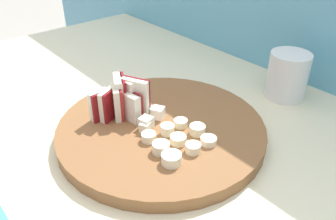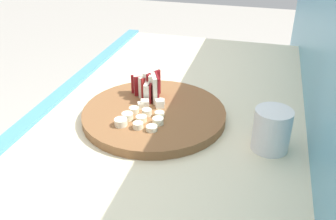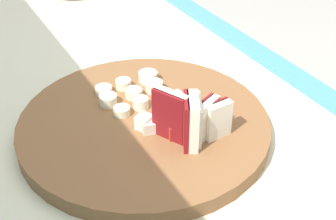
% 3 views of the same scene
% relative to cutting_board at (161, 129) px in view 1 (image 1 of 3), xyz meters
% --- Properties ---
extents(tile_backsplash, '(2.40, 0.04, 1.38)m').
position_rel_cutting_board_xyz_m(tile_backsplash, '(0.07, 0.37, -0.22)').
color(tile_backsplash, '#5BA3C1').
rests_on(tile_backsplash, ground).
extents(cutting_board, '(0.34, 0.34, 0.02)m').
position_rel_cutting_board_xyz_m(cutting_board, '(0.00, 0.00, 0.00)').
color(cutting_board, brown).
rests_on(cutting_board, tiled_countertop).
extents(apple_wedge_fan, '(0.07, 0.09, 0.07)m').
position_rel_cutting_board_xyz_m(apple_wedge_fan, '(-0.06, -0.03, 0.04)').
color(apple_wedge_fan, maroon).
rests_on(apple_wedge_fan, cutting_board).
extents(apple_dice_pile, '(0.07, 0.06, 0.02)m').
position_rel_cutting_board_xyz_m(apple_dice_pile, '(-0.02, -0.01, 0.02)').
color(apple_dice_pile, white).
rests_on(apple_dice_pile, cutting_board).
extents(banana_slice_rows, '(0.09, 0.10, 0.02)m').
position_rel_cutting_board_xyz_m(banana_slice_rows, '(0.06, -0.02, 0.02)').
color(banana_slice_rows, '#F4EAC6').
rests_on(banana_slice_rows, cutting_board).
extents(small_jar, '(0.08, 0.08, 0.09)m').
position_rel_cutting_board_xyz_m(small_jar, '(0.06, 0.27, 0.03)').
color(small_jar, white).
rests_on(small_jar, tiled_countertop).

